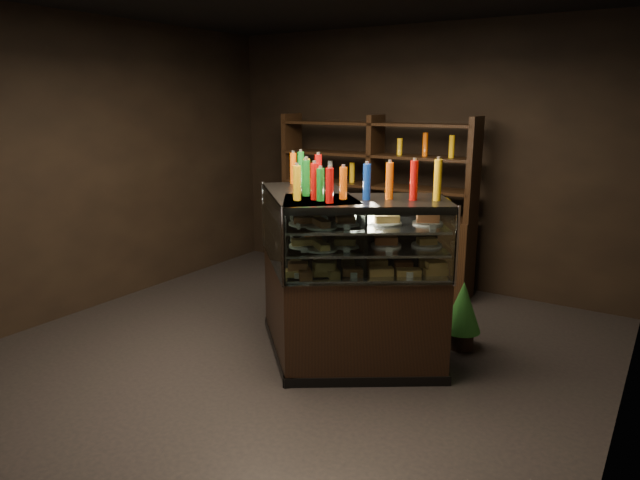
% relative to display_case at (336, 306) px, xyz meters
% --- Properties ---
extents(ground, '(5.00, 5.00, 0.00)m').
position_rel_display_case_xyz_m(ground, '(-0.35, -0.07, -0.48)').
color(ground, black).
rests_on(ground, ground).
extents(room_shell, '(5.02, 5.02, 3.01)m').
position_rel_display_case_xyz_m(room_shell, '(-0.35, -0.07, 1.46)').
color(room_shell, black).
rests_on(room_shell, ground).
extents(display_case, '(1.98, 1.39, 1.43)m').
position_rel_display_case_xyz_m(display_case, '(0.00, 0.00, 0.00)').
color(display_case, black).
rests_on(display_case, ground).
extents(food_display, '(1.62, 0.96, 0.44)m').
position_rel_display_case_xyz_m(food_display, '(-0.00, -0.01, 0.60)').
color(food_display, '#B0693F').
rests_on(food_display, display_case).
extents(bottles_top, '(1.44, 0.82, 0.30)m').
position_rel_display_case_xyz_m(bottles_top, '(0.00, 0.00, 1.08)').
color(bottles_top, '#B20C0A').
rests_on(bottles_top, display_case).
extents(potted_conifer, '(0.33, 0.33, 0.71)m').
position_rel_display_case_xyz_m(potted_conifer, '(0.83, 0.79, -0.07)').
color(potted_conifer, black).
rests_on(potted_conifer, ground).
extents(back_shelving, '(2.35, 0.50, 2.00)m').
position_rel_display_case_xyz_m(back_shelving, '(-0.67, 1.98, 0.13)').
color(back_shelving, black).
rests_on(back_shelving, ground).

